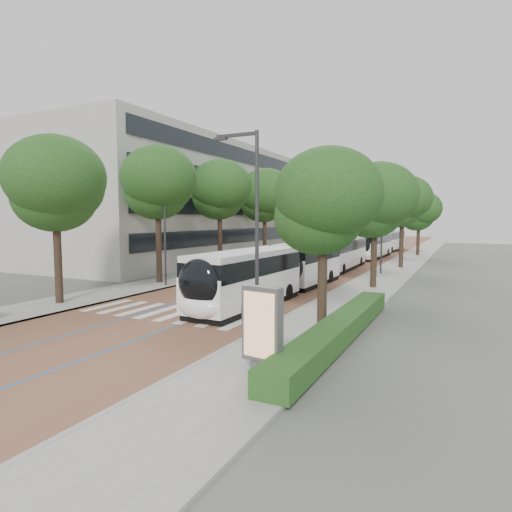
{
  "coord_description": "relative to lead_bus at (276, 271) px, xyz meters",
  "views": [
    {
      "loc": [
        13.65,
        -16.89,
        4.99
      ],
      "look_at": [
        0.5,
        9.62,
        2.4
      ],
      "focal_mm": 30.0,
      "sensor_mm": 36.0,
      "label": 1
    }
  ],
  "objects": [
    {
      "name": "ground",
      "position": [
        -2.74,
        -8.02,
        -1.63
      ],
      "size": [
        160.0,
        160.0,
        0.0
      ],
      "primitive_type": "plane",
      "color": "#51544C",
      "rests_on": "ground"
    },
    {
      "name": "road",
      "position": [
        -2.74,
        31.98,
        -1.62
      ],
      "size": [
        11.0,
        140.0,
        0.02
      ],
      "primitive_type": "cube",
      "color": "brown",
      "rests_on": "ground"
    },
    {
      "name": "sidewalk_left",
      "position": [
        -10.24,
        31.98,
        -1.57
      ],
      "size": [
        4.0,
        140.0,
        0.12
      ],
      "primitive_type": "cube",
      "color": "gray",
      "rests_on": "ground"
    },
    {
      "name": "sidewalk_right",
      "position": [
        4.76,
        31.98,
        -1.57
      ],
      "size": [
        4.0,
        140.0,
        0.12
      ],
      "primitive_type": "cube",
      "color": "gray",
      "rests_on": "ground"
    },
    {
      "name": "kerb_left",
      "position": [
        -8.34,
        31.98,
        -1.57
      ],
      "size": [
        0.2,
        140.0,
        0.14
      ],
      "primitive_type": "cube",
      "color": "gray",
      "rests_on": "ground"
    },
    {
      "name": "kerb_right",
      "position": [
        2.86,
        31.98,
        -1.57
      ],
      "size": [
        0.2,
        140.0,
        0.14
      ],
      "primitive_type": "cube",
      "color": "gray",
      "rests_on": "ground"
    },
    {
      "name": "zebra_crossing",
      "position": [
        -2.54,
        -7.02,
        -1.6
      ],
      "size": [
        10.55,
        3.6,
        0.01
      ],
      "color": "silver",
      "rests_on": "ground"
    },
    {
      "name": "lane_line_left",
      "position": [
        -4.34,
        31.98,
        -1.6
      ],
      "size": [
        0.12,
        126.0,
        0.01
      ],
      "primitive_type": "cube",
      "color": "blue",
      "rests_on": "road"
    },
    {
      "name": "lane_line_right",
      "position": [
        -1.14,
        31.98,
        -1.6
      ],
      "size": [
        0.12,
        126.0,
        0.01
      ],
      "primitive_type": "cube",
      "color": "blue",
      "rests_on": "road"
    },
    {
      "name": "office_building",
      "position": [
        -22.21,
        19.98,
        5.37
      ],
      "size": [
        18.11,
        40.0,
        14.0
      ],
      "color": "#A2A096",
      "rests_on": "ground"
    },
    {
      "name": "hedge",
      "position": [
        6.36,
        -8.02,
        -1.11
      ],
      "size": [
        1.2,
        14.0,
        0.8
      ],
      "primitive_type": "cube",
      "color": "#1B4116",
      "rests_on": "sidewalk_right"
    },
    {
      "name": "streetlight_near",
      "position": [
        3.88,
        -11.02,
        3.19
      ],
      "size": [
        1.82,
        0.2,
        8.0
      ],
      "color": "#313234",
      "rests_on": "sidewalk_right"
    },
    {
      "name": "streetlight_far",
      "position": [
        3.88,
        13.98,
        3.19
      ],
      "size": [
        1.82,
        0.2,
        8.0
      ],
      "color": "#313234",
      "rests_on": "sidewalk_right"
    },
    {
      "name": "lamp_post_left",
      "position": [
        -8.84,
        -0.02,
        2.49
      ],
      "size": [
        0.14,
        0.14,
        8.0
      ],
      "primitive_type": "cylinder",
      "color": "#313234",
      "rests_on": "sidewalk_left"
    },
    {
      "name": "trees_left",
      "position": [
        -10.24,
        18.79,
        5.56
      ],
      "size": [
        6.45,
        60.93,
        10.13
      ],
      "color": "black",
      "rests_on": "ground"
    },
    {
      "name": "trees_right",
      "position": [
        4.96,
        14.84,
        4.32
      ],
      "size": [
        5.4,
        47.06,
        8.64
      ],
      "color": "black",
      "rests_on": "ground"
    },
    {
      "name": "lead_bus",
      "position": [
        0.0,
        0.0,
        0.0
      ],
      "size": [
        3.11,
        18.47,
        3.2
      ],
      "rotation": [
        0.0,
        0.0,
        -0.03
      ],
      "color": "black",
      "rests_on": "ground"
    },
    {
      "name": "bus_queued_0",
      "position": [
        -0.23,
        15.81,
        -0.0
      ],
      "size": [
        2.71,
        12.43,
        3.2
      ],
      "rotation": [
        0.0,
        0.0,
        0.01
      ],
      "color": "white",
      "rests_on": "ground"
    },
    {
      "name": "bus_queued_1",
      "position": [
        0.05,
        29.86,
        -0.0
      ],
      "size": [
        2.89,
        12.47,
        3.2
      ],
      "rotation": [
        0.0,
        0.0,
        -0.03
      ],
      "color": "white",
      "rests_on": "ground"
    },
    {
      "name": "bus_queued_2",
      "position": [
        0.05,
        42.36,
        -0.0
      ],
      "size": [
        3.11,
        12.5,
        3.2
      ],
      "rotation": [
        0.0,
        0.0,
        -0.05
      ],
      "color": "white",
      "rests_on": "ground"
    },
    {
      "name": "ad_panel",
      "position": [
        5.27,
        -13.1,
        -0.05
      ],
      "size": [
        1.37,
        0.6,
        2.77
      ],
      "rotation": [
        0.0,
        0.0,
        -0.14
      ],
      "color": "#59595B",
      "rests_on": "sidewalk_right"
    }
  ]
}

